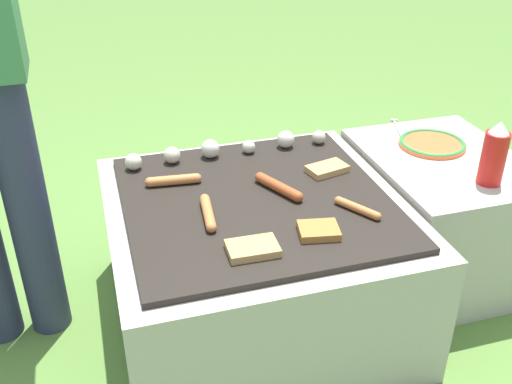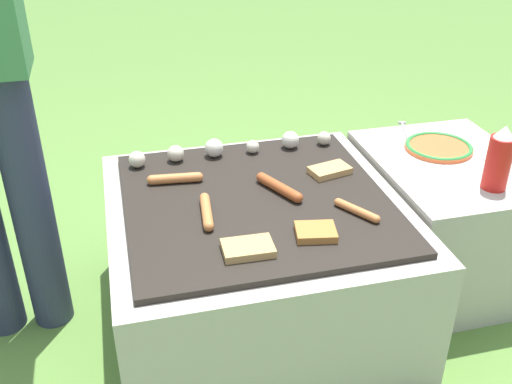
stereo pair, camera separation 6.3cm
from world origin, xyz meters
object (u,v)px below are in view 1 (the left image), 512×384
at_px(sausage_front_center, 357,208).
at_px(fork_utensil, 399,131).
at_px(plate_colorful, 432,144).
at_px(condiment_bottle, 494,155).

xyz_separation_m(sausage_front_center, fork_utensil, (0.36, 0.44, -0.01)).
height_order(plate_colorful, condiment_bottle, condiment_bottle).
distance_m(sausage_front_center, plate_colorful, 0.51).
height_order(sausage_front_center, condiment_bottle, condiment_bottle).
distance_m(plate_colorful, condiment_bottle, 0.28).
bearing_deg(plate_colorful, fork_utensil, 110.10).
bearing_deg(plate_colorful, sausage_front_center, -143.10).
bearing_deg(sausage_front_center, plate_colorful, 36.90).
height_order(sausage_front_center, plate_colorful, sausage_front_center).
height_order(plate_colorful, fork_utensil, plate_colorful).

